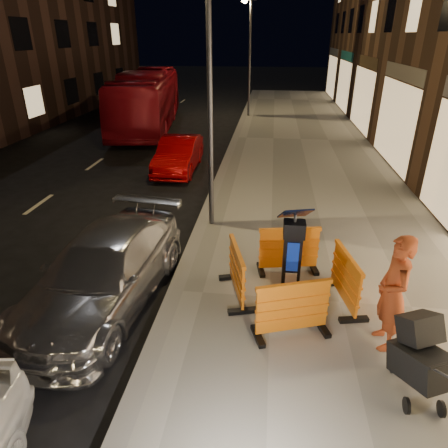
# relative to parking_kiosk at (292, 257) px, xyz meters

# --- Properties ---
(ground_plane) EXTENTS (120.00, 120.00, 0.00)m
(ground_plane) POSITION_rel_parking_kiosk_xyz_m (-2.10, -0.01, -1.01)
(ground_plane) COLOR black
(ground_plane) RESTS_ON ground
(sidewalk) EXTENTS (6.00, 60.00, 0.15)m
(sidewalk) POSITION_rel_parking_kiosk_xyz_m (0.90, -0.01, -0.93)
(sidewalk) COLOR gray
(sidewalk) RESTS_ON ground
(kerb) EXTENTS (0.30, 60.00, 0.15)m
(kerb) POSITION_rel_parking_kiosk_xyz_m (-2.10, -0.01, -0.93)
(kerb) COLOR slate
(kerb) RESTS_ON ground
(parking_kiosk) EXTENTS (0.65, 0.65, 1.71)m
(parking_kiosk) POSITION_rel_parking_kiosk_xyz_m (0.00, 0.00, 0.00)
(parking_kiosk) COLOR black
(parking_kiosk) RESTS_ON sidewalk
(barrier_front) EXTENTS (1.32, 0.87, 0.95)m
(barrier_front) POSITION_rel_parking_kiosk_xyz_m (0.00, -0.95, -0.38)
(barrier_front) COLOR orange
(barrier_front) RESTS_ON sidewalk
(barrier_back) EXTENTS (1.30, 0.72, 0.95)m
(barrier_back) POSITION_rel_parking_kiosk_xyz_m (0.00, 0.95, -0.38)
(barrier_back) COLOR orange
(barrier_back) RESTS_ON sidewalk
(barrier_kerbside) EXTENTS (0.81, 1.31, 0.95)m
(barrier_kerbside) POSITION_rel_parking_kiosk_xyz_m (-0.95, 0.00, -0.38)
(barrier_kerbside) COLOR orange
(barrier_kerbside) RESTS_ON sidewalk
(barrier_bldgside) EXTENTS (0.74, 1.30, 0.95)m
(barrier_bldgside) POSITION_rel_parking_kiosk_xyz_m (0.95, 0.00, -0.38)
(barrier_bldgside) COLOR orange
(barrier_bldgside) RESTS_ON sidewalk
(car_silver) EXTENTS (2.28, 4.61, 1.29)m
(car_silver) POSITION_rel_parking_kiosk_xyz_m (-3.32, -0.26, -1.01)
(car_silver) COLOR #B9B9BE
(car_silver) RESTS_ON ground
(car_red) EXTENTS (1.33, 3.63, 1.19)m
(car_red) POSITION_rel_parking_kiosk_xyz_m (-3.71, 7.60, -1.01)
(car_red) COLOR #960408
(car_red) RESTS_ON ground
(bus_doubledecker) EXTENTS (3.84, 10.43, 2.84)m
(bus_doubledecker) POSITION_rel_parking_kiosk_xyz_m (-6.91, 14.76, -1.01)
(bus_doubledecker) COLOR maroon
(bus_doubledecker) RESTS_ON ground
(man) EXTENTS (0.49, 0.70, 1.85)m
(man) POSITION_rel_parking_kiosk_xyz_m (1.41, -1.00, 0.07)
(man) COLOR #973918
(man) RESTS_ON sidewalk
(stroller) EXTENTS (0.84, 0.99, 1.05)m
(stroller) POSITION_rel_parking_kiosk_xyz_m (1.61, -1.90, -0.33)
(stroller) COLOR black
(stroller) RESTS_ON sidewalk
(street_lamp_mid) EXTENTS (0.12, 0.12, 6.00)m
(street_lamp_mid) POSITION_rel_parking_kiosk_xyz_m (-1.85, 2.99, 2.14)
(street_lamp_mid) COLOR #3F3F44
(street_lamp_mid) RESTS_ON sidewalk
(street_lamp_far) EXTENTS (0.12, 0.12, 6.00)m
(street_lamp_far) POSITION_rel_parking_kiosk_xyz_m (-1.85, 17.99, 2.14)
(street_lamp_far) COLOR #3F3F44
(street_lamp_far) RESTS_ON sidewalk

